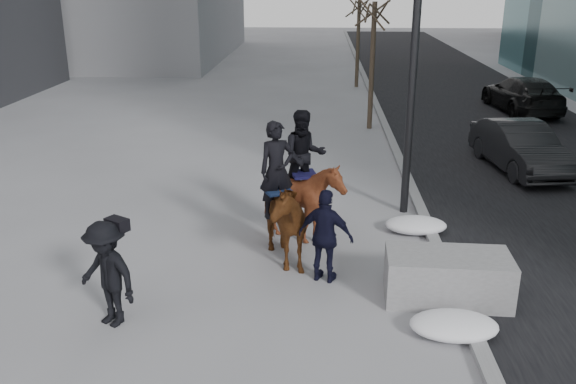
# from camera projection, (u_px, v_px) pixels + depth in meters

# --- Properties ---
(ground) EXTENTS (120.00, 120.00, 0.00)m
(ground) POSITION_uv_depth(u_px,v_px,m) (284.00, 295.00, 10.68)
(ground) COLOR gray
(ground) RESTS_ON ground
(road) EXTENTS (8.00, 90.00, 0.01)m
(road) POSITION_uv_depth(u_px,v_px,m) (518.00, 149.00, 19.74)
(road) COLOR black
(road) RESTS_ON ground
(curb) EXTENTS (0.25, 90.00, 0.12)m
(curb) POSITION_uv_depth(u_px,v_px,m) (394.00, 146.00, 19.92)
(curb) COLOR gray
(curb) RESTS_ON ground
(planter) EXTENTS (2.13, 1.14, 0.84)m
(planter) POSITION_uv_depth(u_px,v_px,m) (447.00, 277.00, 10.42)
(planter) COLOR gray
(planter) RESTS_ON ground
(car_near) EXTENTS (2.03, 4.33, 1.37)m
(car_near) POSITION_uv_depth(u_px,v_px,m) (520.00, 147.00, 17.39)
(car_near) COLOR black
(car_near) RESTS_ON ground
(car_far) EXTENTS (2.45, 5.13, 1.44)m
(car_far) POSITION_uv_depth(u_px,v_px,m) (522.00, 94.00, 25.02)
(car_far) COLOR black
(car_far) RESTS_ON ground
(tree_near) EXTENTS (1.20, 1.20, 4.97)m
(tree_near) POSITION_uv_depth(u_px,v_px,m) (372.00, 60.00, 21.64)
(tree_near) COLOR #3C3023
(tree_near) RESTS_ON ground
(tree_far) EXTENTS (1.20, 1.20, 4.69)m
(tree_far) POSITION_uv_depth(u_px,v_px,m) (358.00, 39.00, 30.14)
(tree_far) COLOR #3B2E23
(tree_far) RESTS_ON ground
(mounted_left) EXTENTS (1.77, 2.34, 2.76)m
(mounted_left) POSITION_uv_depth(u_px,v_px,m) (277.00, 211.00, 11.67)
(mounted_left) COLOR #45210D
(mounted_left) RESTS_ON ground
(mounted_right) EXTENTS (1.78, 1.92, 2.76)m
(mounted_right) POSITION_uv_depth(u_px,v_px,m) (304.00, 190.00, 12.59)
(mounted_right) COLOR #441B0D
(mounted_right) RESTS_ON ground
(feeder) EXTENTS (1.11, 1.02, 1.75)m
(feeder) POSITION_uv_depth(u_px,v_px,m) (326.00, 236.00, 10.93)
(feeder) COLOR black
(feeder) RESTS_ON ground
(camera_crew) EXTENTS (1.31, 1.13, 1.75)m
(camera_crew) POSITION_uv_depth(u_px,v_px,m) (107.00, 274.00, 9.53)
(camera_crew) COLOR black
(camera_crew) RESTS_ON ground
(snow_piles) EXTENTS (1.37, 4.92, 0.35)m
(snow_piles) POSITION_uv_depth(u_px,v_px,m) (433.00, 269.00, 11.26)
(snow_piles) COLOR white
(snow_piles) RESTS_ON ground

